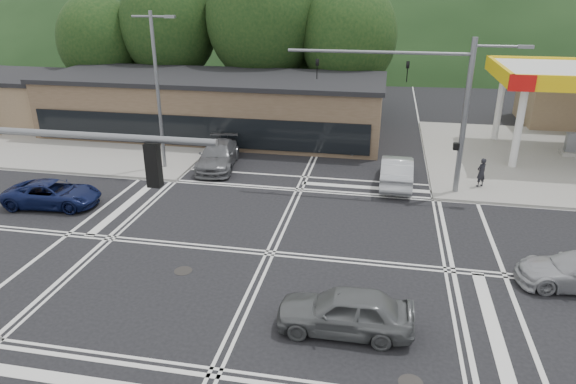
% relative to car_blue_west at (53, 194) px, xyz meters
% --- Properties ---
extents(ground, '(120.00, 120.00, 0.00)m').
position_rel_car_blue_west_xyz_m(ground, '(11.69, -2.75, -0.64)').
color(ground, black).
rests_on(ground, ground).
extents(sidewalk_ne, '(16.00, 16.00, 0.15)m').
position_rel_car_blue_west_xyz_m(sidewalk_ne, '(26.69, 12.25, -0.57)').
color(sidewalk_ne, gray).
rests_on(sidewalk_ne, ground).
extents(sidewalk_nw, '(16.00, 16.00, 0.15)m').
position_rel_car_blue_west_xyz_m(sidewalk_nw, '(-3.31, 12.25, -0.57)').
color(sidewalk_nw, gray).
rests_on(sidewalk_nw, ground).
extents(commercial_row, '(24.00, 8.00, 4.00)m').
position_rel_car_blue_west_xyz_m(commercial_row, '(3.69, 14.25, 1.36)').
color(commercial_row, brown).
rests_on(commercial_row, ground).
extents(commercial_nw, '(8.00, 7.00, 3.60)m').
position_rel_car_blue_west_xyz_m(commercial_nw, '(-12.31, 14.25, 1.16)').
color(commercial_nw, '#846B4F').
rests_on(commercial_nw, ground).
extents(hill_north, '(252.00, 126.00, 140.00)m').
position_rel_car_blue_west_xyz_m(hill_north, '(11.69, 87.25, -0.64)').
color(hill_north, '#1A3216').
rests_on(hill_north, ground).
extents(tree_n_a, '(8.00, 8.00, 11.75)m').
position_rel_car_blue_west_xyz_m(tree_n_a, '(-2.31, 21.25, 6.50)').
color(tree_n_a, '#382619').
rests_on(tree_n_a, ground).
extents(tree_n_b, '(9.00, 9.00, 12.98)m').
position_rel_car_blue_west_xyz_m(tree_n_b, '(5.69, 21.25, 7.15)').
color(tree_n_b, '#382619').
rests_on(tree_n_b, ground).
extents(tree_n_c, '(7.60, 7.60, 10.87)m').
position_rel_car_blue_west_xyz_m(tree_n_c, '(12.69, 21.25, 5.85)').
color(tree_n_c, '#382619').
rests_on(tree_n_c, ground).
extents(tree_n_d, '(6.80, 6.80, 9.76)m').
position_rel_car_blue_west_xyz_m(tree_n_d, '(-8.31, 20.25, 5.20)').
color(tree_n_d, '#382619').
rests_on(tree_n_d, ground).
extents(tree_n_e, '(8.40, 8.40, 11.98)m').
position_rel_car_blue_west_xyz_m(tree_n_e, '(9.69, 25.25, 6.50)').
color(tree_n_e, '#382619').
rests_on(tree_n_e, ground).
extents(streetlight_nw, '(2.50, 0.25, 9.00)m').
position_rel_car_blue_west_xyz_m(streetlight_nw, '(3.25, 6.25, 4.41)').
color(streetlight_nw, slate).
rests_on(streetlight_nw, ground).
extents(signal_mast_ne, '(11.65, 0.30, 8.00)m').
position_rel_car_blue_west_xyz_m(signal_mast_ne, '(18.63, 5.45, 4.43)').
color(signal_mast_ne, slate).
rests_on(signal_mast_ne, ground).
extents(car_blue_west, '(4.80, 2.53, 1.29)m').
position_rel_car_blue_west_xyz_m(car_blue_west, '(0.00, 0.00, 0.00)').
color(car_blue_west, '#0E1640').
rests_on(car_blue_west, ground).
extents(car_grey_center, '(4.36, 1.80, 1.48)m').
position_rel_car_blue_west_xyz_m(car_grey_center, '(15.15, -7.25, 0.10)').
color(car_grey_center, '#575A5C').
rests_on(car_grey_center, ground).
extents(car_queue_a, '(1.75, 4.86, 1.59)m').
position_rel_car_blue_west_xyz_m(car_queue_a, '(16.80, 6.25, 0.15)').
color(car_queue_a, '#B0B4B8').
rests_on(car_queue_a, ground).
extents(car_queue_b, '(2.49, 5.02, 1.64)m').
position_rel_car_blue_west_xyz_m(car_queue_b, '(13.88, 12.63, 0.18)').
color(car_queue_b, beige).
rests_on(car_queue_b, ground).
extents(car_northbound, '(2.79, 5.40, 1.50)m').
position_rel_car_blue_west_xyz_m(car_northbound, '(6.25, 7.15, 0.10)').
color(car_northbound, '#5B5D60').
rests_on(car_northbound, ground).
extents(pedestrian, '(0.69, 0.65, 1.59)m').
position_rel_car_blue_west_xyz_m(pedestrian, '(21.25, 6.43, 0.30)').
color(pedestrian, black).
rests_on(pedestrian, sidewalk_ne).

